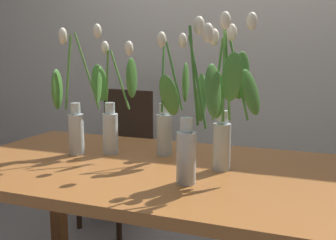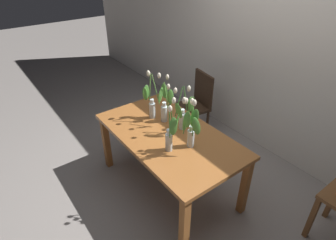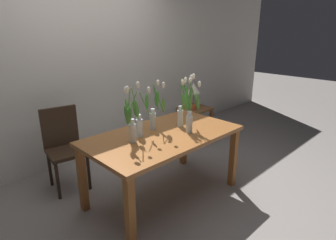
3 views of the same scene
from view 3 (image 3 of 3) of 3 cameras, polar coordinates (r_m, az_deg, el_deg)
name	(u,v)px [view 3 (image 3 of 3)]	position (r m, az deg, el deg)	size (l,w,h in m)	color
ground_plane	(164,196)	(3.23, -0.90, -15.09)	(18.00, 18.00, 0.00)	gray
room_wall_rear	(83,61)	(3.99, -16.77, 11.37)	(9.00, 0.10, 2.70)	silver
dining_table	(163,142)	(2.93, -0.96, -4.43)	(1.60, 0.90, 0.74)	#A3602D
tulip_vase_0	(155,113)	(2.96, -2.60, 1.34)	(0.15, 0.22, 0.53)	silver
tulip_vase_1	(190,115)	(2.89, 4.58, 0.98)	(0.16, 0.19, 0.56)	silver
tulip_vase_2	(184,105)	(3.04, 3.29, 2.96)	(0.21, 0.18, 0.58)	silver
tulip_vase_3	(139,119)	(2.78, -5.96, 0.19)	(0.26, 0.16, 0.50)	silver
tulip_vase_4	(132,122)	(2.63, -7.38, -0.39)	(0.22, 0.20, 0.57)	silver
dining_chair	(64,144)	(3.41, -20.34, -4.49)	(0.46, 0.46, 0.93)	#382619
side_table	(195,114)	(4.58, 5.46, 1.12)	(0.44, 0.44, 0.55)	brown
table_lamp	(194,89)	(4.47, 5.22, 6.31)	(0.22, 0.22, 0.40)	olive
pillar_candle	(194,107)	(4.43, 5.29, 2.62)	(0.06, 0.06, 0.07)	#CC4C23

